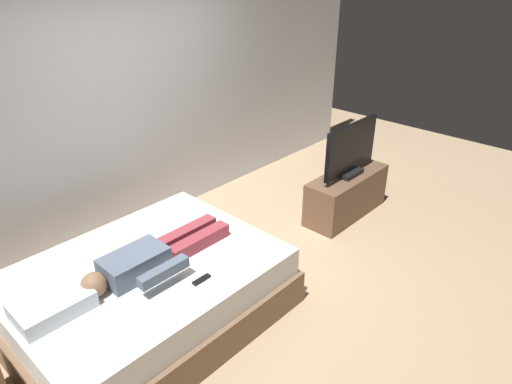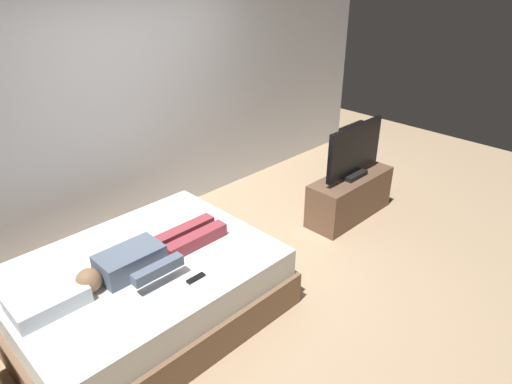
% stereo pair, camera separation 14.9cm
% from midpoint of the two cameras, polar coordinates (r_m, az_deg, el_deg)
% --- Properties ---
extents(ground_plane, '(10.00, 10.00, 0.00)m').
position_cam_midpoint_polar(ground_plane, '(4.25, -1.66, -11.10)').
color(ground_plane, tan).
extents(back_wall, '(6.40, 0.10, 2.80)m').
position_cam_midpoint_polar(back_wall, '(5.04, -12.64, 12.43)').
color(back_wall, silver).
rests_on(back_wall, ground).
extents(bed, '(2.05, 1.57, 0.54)m').
position_cam_midpoint_polar(bed, '(3.82, -14.55, -12.18)').
color(bed, brown).
rests_on(bed, ground).
extents(pillow, '(0.48, 0.34, 0.12)m').
position_cam_midpoint_polar(pillow, '(3.41, -25.31, -12.66)').
color(pillow, white).
rests_on(pillow, bed).
extents(person, '(1.26, 0.46, 0.18)m').
position_cam_midpoint_polar(person, '(3.58, -14.25, -8.04)').
color(person, slate).
rests_on(person, bed).
extents(remote, '(0.15, 0.04, 0.02)m').
position_cam_midpoint_polar(remote, '(3.41, -8.10, -10.81)').
color(remote, black).
rests_on(remote, bed).
extents(tv_stand, '(1.10, 0.40, 0.50)m').
position_cam_midpoint_polar(tv_stand, '(5.23, 10.42, -0.33)').
color(tv_stand, brown).
rests_on(tv_stand, ground).
extents(tv, '(0.88, 0.20, 0.59)m').
position_cam_midpoint_polar(tv, '(5.01, 10.93, 5.09)').
color(tv, black).
rests_on(tv, tv_stand).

